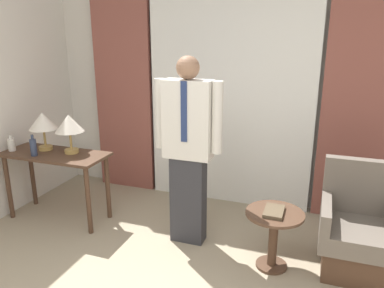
% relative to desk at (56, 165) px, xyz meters
% --- Properties ---
extents(wall_back, '(10.00, 0.06, 2.70)m').
position_rel_desk_xyz_m(wall_back, '(1.63, 1.19, 0.73)').
color(wall_back, silver).
rests_on(wall_back, ground_plane).
extents(curtain_sheer_center, '(1.91, 0.06, 2.58)m').
position_rel_desk_xyz_m(curtain_sheer_center, '(1.63, 1.06, 0.67)').
color(curtain_sheer_center, white).
rests_on(curtain_sheer_center, ground_plane).
extents(curtain_drape_left, '(0.76, 0.06, 2.58)m').
position_rel_desk_xyz_m(curtain_drape_left, '(0.26, 1.06, 0.67)').
color(curtain_drape_left, brown).
rests_on(curtain_drape_left, ground_plane).
extents(curtain_drape_right, '(0.76, 0.06, 2.58)m').
position_rel_desk_xyz_m(curtain_drape_right, '(3.01, 1.06, 0.67)').
color(curtain_drape_right, brown).
rests_on(curtain_drape_right, ground_plane).
extents(desk, '(1.14, 0.48, 0.75)m').
position_rel_desk_xyz_m(desk, '(0.00, 0.00, 0.00)').
color(desk, '#4C3323').
rests_on(desk, ground_plane).
extents(table_lamp_left, '(0.30, 0.30, 0.41)m').
position_rel_desk_xyz_m(table_lamp_left, '(-0.17, 0.07, 0.44)').
color(table_lamp_left, tan).
rests_on(table_lamp_left, desk).
extents(table_lamp_right, '(0.30, 0.30, 0.41)m').
position_rel_desk_xyz_m(table_lamp_right, '(0.17, 0.07, 0.44)').
color(table_lamp_right, tan).
rests_on(table_lamp_right, desk).
extents(bottle_near_edge, '(0.08, 0.08, 0.17)m').
position_rel_desk_xyz_m(bottle_near_edge, '(-0.49, -0.08, 0.20)').
color(bottle_near_edge, silver).
rests_on(bottle_near_edge, desk).
extents(bottle_by_lamp, '(0.07, 0.07, 0.23)m').
position_rel_desk_xyz_m(bottle_by_lamp, '(-0.14, -0.14, 0.22)').
color(bottle_by_lamp, '#2D3851').
rests_on(bottle_by_lamp, desk).
extents(person, '(0.65, 0.22, 1.80)m').
position_rel_desk_xyz_m(person, '(1.50, 0.04, 0.36)').
color(person, '#2D2D33').
rests_on(person, ground_plane).
extents(armchair, '(0.62, 0.63, 0.94)m').
position_rel_desk_xyz_m(armchair, '(3.03, 0.07, -0.29)').
color(armchair, '#4C3323').
rests_on(armchair, ground_plane).
extents(side_table, '(0.50, 0.50, 0.53)m').
position_rel_desk_xyz_m(side_table, '(2.35, -0.14, -0.27)').
color(side_table, '#4C3323').
rests_on(side_table, ground_plane).
extents(book, '(0.16, 0.25, 0.03)m').
position_rel_desk_xyz_m(book, '(2.34, -0.16, -0.08)').
color(book, brown).
rests_on(book, side_table).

